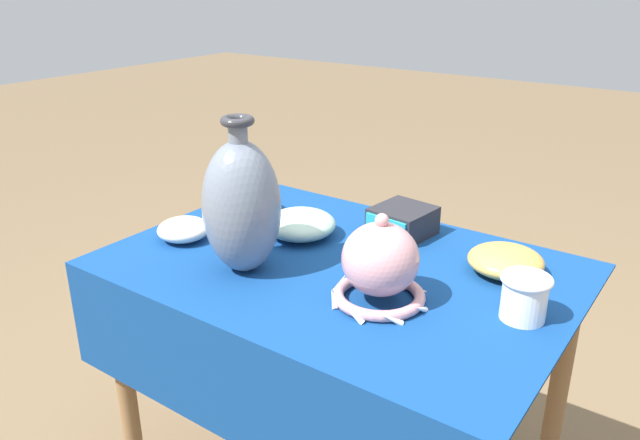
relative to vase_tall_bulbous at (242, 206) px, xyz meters
name	(u,v)px	position (x,y,z in m)	size (l,w,h in m)	color
display_table	(335,303)	(0.15, 0.12, -0.23)	(0.97, 0.68, 0.73)	olive
vase_tall_bulbous	(242,206)	(0.00, 0.00, 0.00)	(0.16, 0.16, 0.33)	slate
vase_dome_bell	(380,266)	(0.30, 0.05, -0.07)	(0.19, 0.19, 0.18)	#D19399
mosaic_tile_box	(402,221)	(0.18, 0.36, -0.11)	(0.14, 0.15, 0.07)	#232328
bowl_shallow_celadon	(301,224)	(-0.01, 0.21, -0.11)	(0.17, 0.17, 0.06)	#A8CCB7
cup_wide_porcelain	(524,297)	(0.54, 0.14, -0.10)	(0.09, 0.09, 0.09)	white
bowl_shallow_ivory	(184,229)	(-0.22, 0.04, -0.12)	(0.12, 0.12, 0.05)	white
bowl_shallow_cobalt	(251,203)	(-0.20, 0.25, -0.11)	(0.14, 0.14, 0.06)	#3851A8
bowl_shallow_ochre	(506,261)	(0.45, 0.30, -0.12)	(0.16, 0.16, 0.06)	gold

